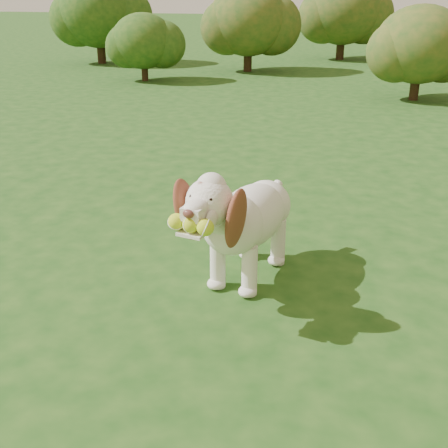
# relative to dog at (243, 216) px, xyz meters

# --- Properties ---
(ground) EXTENTS (80.00, 80.00, 0.00)m
(ground) POSITION_rel_dog_xyz_m (-0.45, -0.06, -0.46)
(ground) COLOR #174112
(ground) RESTS_ON ground
(dog) EXTENTS (0.62, 1.32, 0.86)m
(dog) POSITION_rel_dog_xyz_m (0.00, 0.00, 0.00)
(dog) COLOR white
(dog) RESTS_ON ground
(shrub_a) EXTENTS (1.29, 1.29, 1.34)m
(shrub_a) POSITION_rel_dog_xyz_m (-3.85, 7.92, 0.33)
(shrub_a) COLOR #382314
(shrub_a) RESTS_ON ground
(shrub_b) EXTENTS (1.81, 1.81, 1.88)m
(shrub_b) POSITION_rel_dog_xyz_m (-2.10, 9.84, 0.65)
(shrub_b) COLOR #382314
(shrub_b) RESTS_ON ground
(shrub_c) EXTENTS (1.49, 1.49, 1.55)m
(shrub_c) POSITION_rel_dog_xyz_m (1.42, 7.04, 0.45)
(shrub_c) COLOR #382314
(shrub_c) RESTS_ON ground
(shrub_e) EXTENTS (2.02, 2.02, 2.09)m
(shrub_e) POSITION_rel_dog_xyz_m (-6.02, 10.40, 0.77)
(shrub_e) COLOR #382314
(shrub_e) RESTS_ON ground
(shrub_i) EXTENTS (2.02, 2.02, 2.09)m
(shrub_i) POSITION_rel_dog_xyz_m (-0.20, 12.75, 0.77)
(shrub_i) COLOR #382314
(shrub_i) RESTS_ON ground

